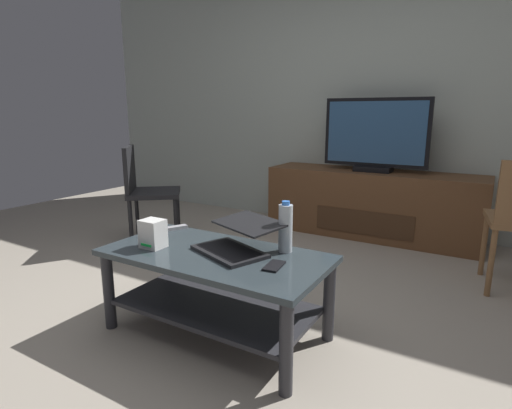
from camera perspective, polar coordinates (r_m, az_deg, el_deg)
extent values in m
plane|color=#9E9384|center=(2.40, -5.81, -16.04)|extent=(7.68, 7.68, 0.00)
cube|color=#A8B2A8|center=(4.30, 13.97, 15.70)|extent=(6.40, 0.12, 2.80)
cube|color=#2D383D|center=(2.11, -5.84, -7.14)|extent=(1.17, 0.59, 0.03)
cube|color=#2D2D33|center=(2.22, -5.67, -13.98)|extent=(1.03, 0.52, 0.02)
cylinder|color=#2D2D33|center=(2.38, -20.05, -11.41)|extent=(0.06, 0.06, 0.43)
cylinder|color=#2D2D33|center=(1.76, 4.27, -19.59)|extent=(0.06, 0.06, 0.43)
cylinder|color=#2D2D33|center=(2.69, -11.91, -8.05)|extent=(0.06, 0.06, 0.43)
cylinder|color=#2D2D33|center=(2.16, 10.25, -13.31)|extent=(0.06, 0.06, 0.43)
cube|color=brown|center=(4.00, 15.98, 0.11)|extent=(1.96, 0.51, 0.62)
cube|color=#432A18|center=(3.78, 14.84, -2.49)|extent=(0.88, 0.01, 0.22)
cube|color=black|center=(3.92, 16.21, 4.86)|extent=(0.33, 0.20, 0.05)
cube|color=black|center=(3.89, 16.51, 9.72)|extent=(0.94, 0.04, 0.62)
cube|color=#2D517A|center=(3.87, 16.43, 9.71)|extent=(0.88, 0.01, 0.55)
cylinder|color=brown|center=(3.35, 29.46, -5.03)|extent=(0.04, 0.04, 0.45)
cylinder|color=brown|center=(2.99, 30.22, -7.13)|extent=(0.04, 0.04, 0.45)
cube|color=black|center=(3.72, -14.14, 1.59)|extent=(0.62, 0.62, 0.04)
cube|color=black|center=(3.71, -17.40, 4.64)|extent=(0.29, 0.35, 0.42)
cylinder|color=black|center=(3.57, -11.20, -2.65)|extent=(0.04, 0.04, 0.44)
cylinder|color=black|center=(3.94, -10.94, -1.18)|extent=(0.04, 0.04, 0.44)
cylinder|color=black|center=(3.62, -17.23, -2.81)|extent=(0.04, 0.04, 0.44)
cylinder|color=black|center=(3.98, -16.41, -1.35)|extent=(0.04, 0.04, 0.44)
cube|color=black|center=(2.08, -3.79, -6.64)|extent=(0.44, 0.36, 0.02)
cube|color=black|center=(2.08, -3.79, -6.38)|extent=(0.38, 0.30, 0.00)
cube|color=black|center=(2.12, -0.89, -2.63)|extent=(0.44, 0.36, 0.03)
cube|color=teal|center=(2.12, -0.98, -2.66)|extent=(0.39, 0.32, 0.02)
cube|color=white|center=(2.22, -14.34, -4.01)|extent=(0.12, 0.10, 0.15)
cube|color=#19D84C|center=(2.19, -15.25, -5.57)|extent=(0.07, 0.00, 0.01)
cylinder|color=silver|center=(2.08, 4.18, -3.39)|extent=(0.07, 0.07, 0.25)
cylinder|color=blue|center=(2.04, 4.24, 0.20)|extent=(0.04, 0.04, 0.02)
cube|color=black|center=(1.91, 2.57, -8.63)|extent=(0.09, 0.15, 0.01)
cube|color=#99999E|center=(2.54, -11.46, -3.26)|extent=(0.11, 0.16, 0.02)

